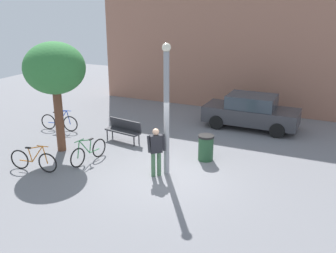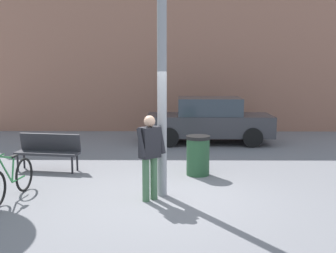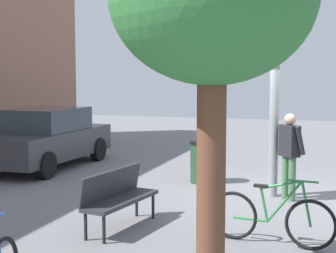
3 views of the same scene
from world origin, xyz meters
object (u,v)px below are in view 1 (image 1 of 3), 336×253
at_px(plaza_tree, 55,69).
at_px(parked_car_charcoal, 251,112).
at_px(person_by_lamppost, 156,149).
at_px(park_bench, 124,129).
at_px(bicycle_blue, 59,122).
at_px(lamppost, 166,107).
at_px(trash_bin, 206,148).
at_px(bicycle_green, 89,152).
at_px(bicycle_orange, 34,160).

height_order(plaza_tree, parked_car_charcoal, plaza_tree).
height_order(person_by_lamppost, park_bench, person_by_lamppost).
xyz_separation_m(plaza_tree, parked_car_charcoal, (6.06, 5.79, -2.40)).
relative_size(park_bench, bicycle_blue, 0.92).
height_order(lamppost, park_bench, lamppost).
xyz_separation_m(bicycle_blue, trash_bin, (7.07, -0.44, 0.10)).
relative_size(bicycle_green, parked_car_charcoal, 0.43).
relative_size(bicycle_blue, parked_car_charcoal, 0.43).
bearing_deg(trash_bin, bicycle_green, -152.83).
bearing_deg(plaza_tree, park_bench, 48.06).
bearing_deg(bicycle_orange, park_bench, 70.94).
bearing_deg(parked_car_charcoal, lamppost, -103.63).
xyz_separation_m(bicycle_green, trash_bin, (3.79, 1.94, 0.10)).
xyz_separation_m(bicycle_blue, parked_car_charcoal, (7.70, 3.91, 0.39)).
relative_size(bicycle_orange, trash_bin, 1.88).
bearing_deg(parked_car_charcoal, person_by_lamppost, -104.90).
bearing_deg(park_bench, person_by_lamppost, -42.02).
bearing_deg(plaza_tree, trash_bin, 14.88).
distance_m(person_by_lamppost, bicycle_orange, 4.27).
bearing_deg(trash_bin, park_bench, 173.16).
relative_size(parked_car_charcoal, trash_bin, 4.41).
distance_m(park_bench, plaza_tree, 3.66).
bearing_deg(bicycle_blue, parked_car_charcoal, 26.90).
distance_m(lamppost, trash_bin, 2.61).
xyz_separation_m(lamppost, bicycle_green, (-2.97, -0.31, -1.96)).
relative_size(plaza_tree, bicycle_orange, 2.33).
distance_m(lamppost, park_bench, 4.00).
bearing_deg(bicycle_green, park_bench, 88.62).
height_order(bicycle_orange, parked_car_charcoal, parked_car_charcoal).
height_order(plaza_tree, bicycle_blue, plaza_tree).
distance_m(park_bench, trash_bin, 3.76).
relative_size(lamppost, trash_bin, 4.57).
distance_m(person_by_lamppost, plaza_tree, 4.93).
bearing_deg(person_by_lamppost, trash_bin, 61.95).
distance_m(bicycle_green, bicycle_blue, 4.06).
bearing_deg(bicycle_orange, bicycle_green, 48.36).
bearing_deg(parked_car_charcoal, trash_bin, -98.26).
xyz_separation_m(plaza_tree, trash_bin, (5.43, 1.44, -2.70)).
bearing_deg(lamppost, bicycle_green, -174.12).
height_order(parked_car_charcoal, trash_bin, parked_car_charcoal).
distance_m(plaza_tree, trash_bin, 6.23).
bearing_deg(bicycle_blue, lamppost, -18.37).
relative_size(lamppost, bicycle_green, 2.42).
relative_size(person_by_lamppost, plaza_tree, 0.40).
bearing_deg(bicycle_orange, lamppost, 22.14).
distance_m(plaza_tree, bicycle_blue, 3.75).
bearing_deg(person_by_lamppost, bicycle_orange, -160.83).
relative_size(bicycle_green, trash_bin, 1.89).
xyz_separation_m(lamppost, plaza_tree, (-4.61, 0.20, 0.84)).
bearing_deg(plaza_tree, lamppost, -2.43).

